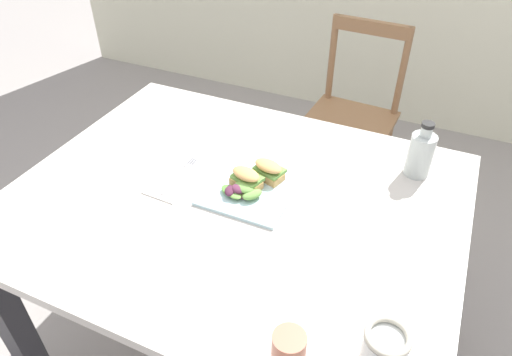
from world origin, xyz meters
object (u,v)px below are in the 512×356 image
sandwich_half_back (269,170)px  cup_extra_side (288,352)px  fork_on_napkin (182,172)px  plate_lunch (250,190)px  sandwich_half_front (246,178)px  chair_wooden_far (351,117)px  dining_table (235,226)px  bottle_cold_brew (420,156)px

sandwich_half_back → cup_extra_side: bearing=-63.2°
fork_on_napkin → cup_extra_side: 0.68m
plate_lunch → sandwich_half_front: size_ratio=2.42×
chair_wooden_far → dining_table: bearing=-94.7°
dining_table → fork_on_napkin: size_ratio=6.69×
chair_wooden_far → cup_extra_side: (0.24, -1.47, 0.34)m
plate_lunch → sandwich_half_back: (0.03, 0.07, 0.03)m
dining_table → sandwich_half_back: 0.20m
sandwich_half_front → fork_on_napkin: size_ratio=0.54×
fork_on_napkin → cup_extra_side: (0.51, -0.44, 0.04)m
bottle_cold_brew → cup_extra_side: bottle_cold_brew is taller
dining_table → fork_on_napkin: (-0.19, 0.03, 0.12)m
bottle_cold_brew → cup_extra_side: bearing=-99.6°
dining_table → sandwich_half_front: bearing=68.2°
dining_table → chair_wooden_far: 1.08m
dining_table → cup_extra_side: size_ratio=12.77×
dining_table → sandwich_half_back: size_ratio=12.45×
cup_extra_side → chair_wooden_far: bearing=99.1°
sandwich_half_back → bottle_cold_brew: size_ratio=0.57×
sandwich_half_front → cup_extra_side: cup_extra_side is taller
plate_lunch → cup_extra_side: bearing=-57.3°
dining_table → plate_lunch: size_ratio=5.15×
dining_table → bottle_cold_brew: bearing=35.5°
dining_table → plate_lunch: 0.13m
plate_lunch → dining_table: bearing=-131.0°
dining_table → fork_on_napkin: bearing=171.6°
chair_wooden_far → sandwich_half_back: bearing=-91.7°
chair_wooden_far → sandwich_half_back: (-0.03, -0.95, 0.33)m
dining_table → sandwich_half_back: bearing=60.3°
chair_wooden_far → fork_on_napkin: size_ratio=4.70×
chair_wooden_far → sandwich_half_front: (-0.07, -1.01, 0.33)m
sandwich_half_front → fork_on_napkin: sandwich_half_front is taller
fork_on_napkin → bottle_cold_brew: bearing=24.7°
fork_on_napkin → bottle_cold_brew: bottle_cold_brew is taller
plate_lunch → sandwich_half_front: bearing=154.8°
chair_wooden_far → bottle_cold_brew: size_ratio=5.00×
sandwich_half_front → bottle_cold_brew: 0.51m
chair_wooden_far → plate_lunch: 1.06m
bottle_cold_brew → fork_on_napkin: bearing=-155.3°
cup_extra_side → fork_on_napkin: bearing=139.0°
sandwich_half_front → fork_on_napkin: bearing=-175.3°
plate_lunch → bottle_cold_brew: size_ratio=1.38×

